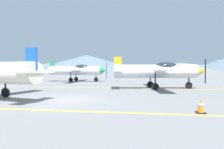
# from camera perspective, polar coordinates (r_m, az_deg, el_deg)

# --- Properties ---
(ground_plane) EXTENTS (400.00, 400.00, 0.00)m
(ground_plane) POSITION_cam_1_polar(r_m,az_deg,el_deg) (12.44, -12.48, -6.71)
(ground_plane) COLOR slate
(apron_line_near) EXTENTS (80.00, 0.16, 0.01)m
(apron_line_near) POSITION_cam_1_polar(r_m,az_deg,el_deg) (9.64, -19.35, -9.13)
(apron_line_near) COLOR yellow
(apron_line_near) RESTS_ON ground_plane
(apron_line_far) EXTENTS (80.00, 0.16, 0.01)m
(apron_line_far) POSITION_cam_1_polar(r_m,az_deg,el_deg) (19.71, -4.32, -3.64)
(apron_line_far) COLOR yellow
(apron_line_far) RESTS_ON ground_plane
(airplane_mid) EXTENTS (8.35, 9.57, 2.86)m
(airplane_mid) POSITION_cam_1_polar(r_m,az_deg,el_deg) (19.12, 12.61, 0.99)
(airplane_mid) COLOR silver
(airplane_mid) RESTS_ON ground_plane
(airplane_far) EXTENTS (8.26, 9.53, 2.86)m
(airplane_far) POSITION_cam_1_polar(r_m,az_deg,el_deg) (29.73, -9.49, 1.18)
(airplane_far) COLOR silver
(airplane_far) RESTS_ON ground_plane
(traffic_cone_front) EXTENTS (0.36, 0.36, 0.59)m
(traffic_cone_front) POSITION_cam_1_polar(r_m,az_deg,el_deg) (9.19, 23.07, -7.91)
(traffic_cone_front) COLOR black
(traffic_cone_front) RESTS_ON ground_plane
(hill_left) EXTENTS (55.34, 55.34, 6.68)m
(hill_left) POSITION_cam_1_polar(r_m,az_deg,el_deg) (160.84, -16.22, 2.00)
(hill_left) COLOR slate
(hill_left) RESTS_ON ground_plane
(hill_centerleft) EXTENTS (74.70, 74.70, 10.34)m
(hill_centerleft) POSITION_cam_1_polar(r_m,az_deg,el_deg) (128.16, -6.93, 3.01)
(hill_centerleft) COLOR slate
(hill_centerleft) RESTS_ON ground_plane
(hill_centerright) EXTENTS (88.89, 88.89, 6.28)m
(hill_centerright) POSITION_cam_1_polar(r_m,az_deg,el_deg) (153.86, 18.33, 1.94)
(hill_centerright) COLOR slate
(hill_centerright) RESTS_ON ground_plane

